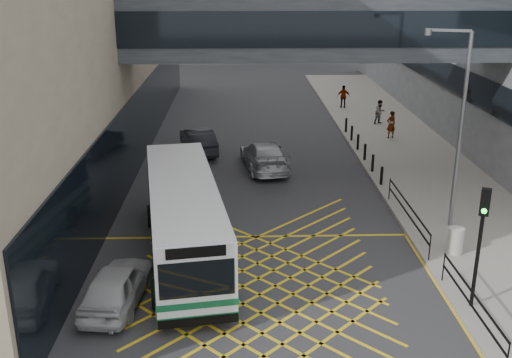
{
  "coord_description": "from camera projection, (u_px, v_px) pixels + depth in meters",
  "views": [
    {
      "loc": [
        -0.62,
        -17.13,
        10.0
      ],
      "look_at": [
        0.0,
        4.0,
        2.6
      ],
      "focal_mm": 42.0,
      "sensor_mm": 36.0,
      "label": 1
    }
  ],
  "objects": [
    {
      "name": "bollards",
      "position": [
        361.0,
        147.0,
        33.61
      ],
      "size": [
        0.14,
        10.14,
        0.9
      ],
      "color": "black",
      "rests_on": "pavement"
    },
    {
      "name": "car_dark",
      "position": [
        198.0,
        140.0,
        34.43
      ],
      "size": [
        2.87,
        4.93,
        1.45
      ],
      "primitive_type": "imported",
      "rotation": [
        0.0,
        0.0,
        3.38
      ],
      "color": "#222327",
      "rests_on": "ground"
    },
    {
      "name": "bus",
      "position": [
        184.0,
        217.0,
        21.68
      ],
      "size": [
        3.96,
        10.57,
        2.89
      ],
      "rotation": [
        0.0,
        0.0,
        0.16
      ],
      "color": "silver",
      "rests_on": "ground"
    },
    {
      "name": "litter_bin",
      "position": [
        456.0,
        240.0,
        21.87
      ],
      "size": [
        0.57,
        0.57,
        0.98
      ],
      "primitive_type": "cylinder",
      "color": "#ADA89E",
      "rests_on": "pavement"
    },
    {
      "name": "pavement",
      "position": [
        409.0,
        155.0,
        33.86
      ],
      "size": [
        6.0,
        54.0,
        0.16
      ],
      "primitive_type": "cube",
      "color": "gray",
      "rests_on": "ground"
    },
    {
      "name": "pedestrian_b",
      "position": [
        380.0,
        112.0,
        40.24
      ],
      "size": [
        0.91,
        0.77,
        1.61
      ],
      "primitive_type": "imported",
      "rotation": [
        0.0,
        0.0,
        0.48
      ],
      "color": "gray",
      "rests_on": "pavement"
    },
    {
      "name": "ground",
      "position": [
        260.0,
        295.0,
        19.48
      ],
      "size": [
        120.0,
        120.0,
        0.0
      ],
      "primitive_type": "plane",
      "color": "#333335"
    },
    {
      "name": "pedestrian_c",
      "position": [
        344.0,
        97.0,
        44.92
      ],
      "size": [
        1.03,
        0.56,
        1.69
      ],
      "primitive_type": "imported",
      "rotation": [
        0.0,
        0.0,
        3.06
      ],
      "color": "gray",
      "rests_on": "pavement"
    },
    {
      "name": "car_white",
      "position": [
        117.0,
        285.0,
        18.74
      ],
      "size": [
        2.21,
        4.42,
        1.35
      ],
      "primitive_type": "imported",
      "rotation": [
        0.0,
        0.0,
        3.03
      ],
      "color": "#B9B9BB",
      "rests_on": "ground"
    },
    {
      "name": "box_junction",
      "position": [
        260.0,
        295.0,
        19.48
      ],
      "size": [
        12.0,
        9.0,
        0.01
      ],
      "color": "gold",
      "rests_on": "ground"
    },
    {
      "name": "pedestrian_a",
      "position": [
        391.0,
        125.0,
        36.81
      ],
      "size": [
        0.8,
        0.69,
        1.68
      ],
      "primitive_type": "imported",
      "rotation": [
        0.0,
        0.0,
        3.52
      ],
      "color": "gray",
      "rests_on": "pavement"
    },
    {
      "name": "traffic_light",
      "position": [
        481.0,
        231.0,
        17.63
      ],
      "size": [
        0.32,
        0.47,
        3.94
      ],
      "rotation": [
        0.0,
        0.0,
        -0.38
      ],
      "color": "black",
      "rests_on": "pavement"
    },
    {
      "name": "kerb_railings",
      "position": [
        432.0,
        244.0,
        21.04
      ],
      "size": [
        0.05,
        12.54,
        1.0
      ],
      "color": "black",
      "rests_on": "pavement"
    },
    {
      "name": "street_lamp",
      "position": [
        457.0,
        119.0,
        23.01
      ],
      "size": [
        1.73,
        0.79,
        7.78
      ],
      "rotation": [
        0.0,
        0.0,
        -0.34
      ],
      "color": "slate",
      "rests_on": "pavement"
    },
    {
      "name": "car_silver",
      "position": [
        264.0,
        155.0,
        31.57
      ],
      "size": [
        2.77,
        5.25,
        1.56
      ],
      "primitive_type": "imported",
      "rotation": [
        0.0,
        0.0,
        3.28
      ],
      "color": "#A1A4A9",
      "rests_on": "ground"
    },
    {
      "name": "skybridge",
      "position": [
        314.0,
        26.0,
        28.41
      ],
      "size": [
        20.0,
        4.1,
        3.0
      ],
      "color": "#373C41",
      "rests_on": "ground"
    }
  ]
}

